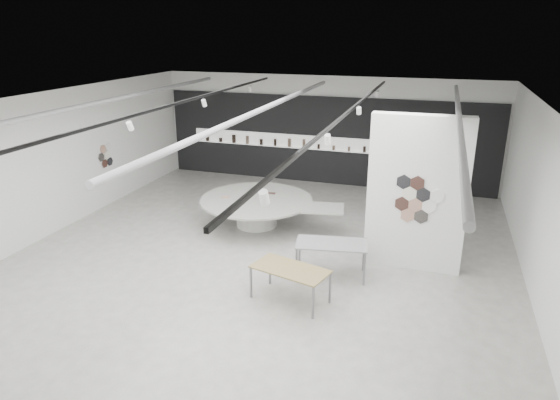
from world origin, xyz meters
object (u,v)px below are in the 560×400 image
(partition_column, at_px, (417,194))
(sample_table_stone, at_px, (331,246))
(sample_table_wood, at_px, (290,271))
(kitchen_counter, at_px, (421,183))
(display_island, at_px, (259,208))

(partition_column, bearing_deg, sample_table_stone, -148.20)
(sample_table_wood, xyz_separation_m, kitchen_counter, (2.20, 7.89, -0.26))
(partition_column, distance_m, kitchen_counter, 5.68)
(display_island, relative_size, sample_table_wood, 2.57)
(sample_table_wood, bearing_deg, partition_column, 46.46)
(partition_column, xyz_separation_m, sample_table_stone, (-1.70, -1.05, -1.06))
(partition_column, bearing_deg, sample_table_wood, -133.54)
(display_island, height_order, sample_table_stone, same)
(sample_table_stone, distance_m, kitchen_counter, 6.77)
(sample_table_wood, bearing_deg, display_island, 119.08)
(display_island, relative_size, kitchen_counter, 2.92)
(kitchen_counter, bearing_deg, sample_table_stone, -106.76)
(partition_column, relative_size, sample_table_stone, 2.13)
(sample_table_stone, relative_size, kitchen_counter, 1.12)
(display_island, distance_m, kitchen_counter, 5.98)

